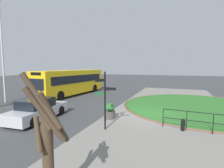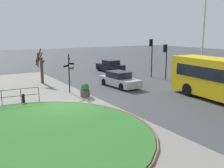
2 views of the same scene
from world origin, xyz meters
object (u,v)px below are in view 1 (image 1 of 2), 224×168
object	(u,v)px
signpost_directional	(105,96)
car_far_lane	(38,110)
lamppost_tall	(2,49)
planter_near_signpost	(110,111)
bollard_foreground	(183,125)
bus_yellow	(72,82)
street_tree_bare	(47,144)

from	to	relation	value
signpost_directional	car_far_lane	xyz separation A→B (m)	(0.09, 4.79, -1.20)
lamppost_tall	planter_near_signpost	xyz separation A→B (m)	(-1.30, -11.46, -4.67)
bollard_foreground	bus_yellow	size ratio (longest dim) A/B	0.06
signpost_directional	car_far_lane	distance (m)	4.93
signpost_directional	planter_near_signpost	bearing A→B (deg)	13.73
car_far_lane	planter_near_signpost	distance (m)	4.69
signpost_directional	lamppost_tall	world-z (taller)	lamppost_tall
bollard_foreground	planter_near_signpost	distance (m)	4.52
bus_yellow	lamppost_tall	size ratio (longest dim) A/B	1.11
bollard_foreground	car_far_lane	xyz separation A→B (m)	(-1.20, 8.79, 0.29)
bollard_foreground	lamppost_tall	world-z (taller)	lamppost_tall
signpost_directional	bus_yellow	distance (m)	12.44
planter_near_signpost	street_tree_bare	bearing A→B (deg)	-170.15
street_tree_bare	bus_yellow	bearing A→B (deg)	32.06
car_far_lane	street_tree_bare	size ratio (longest dim) A/B	1.34
bus_yellow	planter_near_signpost	xyz separation A→B (m)	(-7.33, -7.84, -1.14)
street_tree_bare	signpost_directional	bearing A→B (deg)	8.40
bus_yellow	street_tree_bare	size ratio (longest dim) A/B	3.22
planter_near_signpost	signpost_directional	bearing A→B (deg)	-166.27
lamppost_tall	street_tree_bare	xyz separation A→B (m)	(-8.48, -12.71, -3.53)
signpost_directional	street_tree_bare	xyz separation A→B (m)	(-5.26, -0.78, -0.22)
bollard_foreground	lamppost_tall	xyz separation A→B (m)	(1.94, 15.94, 4.80)
street_tree_bare	lamppost_tall	bearing A→B (deg)	56.27
signpost_directional	bus_yellow	world-z (taller)	signpost_directional
signpost_directional	planter_near_signpost	size ratio (longest dim) A/B	3.03
bus_yellow	lamppost_tall	world-z (taller)	lamppost_tall
signpost_directional	bus_yellow	size ratio (longest dim) A/B	0.30
car_far_lane	lamppost_tall	xyz separation A→B (m)	(3.13, 7.15, 4.51)
bollard_foreground	street_tree_bare	bearing A→B (deg)	153.73
planter_near_signpost	street_tree_bare	world-z (taller)	street_tree_bare
lamppost_tall	planter_near_signpost	distance (m)	12.45
bus_yellow	car_far_lane	world-z (taller)	bus_yellow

